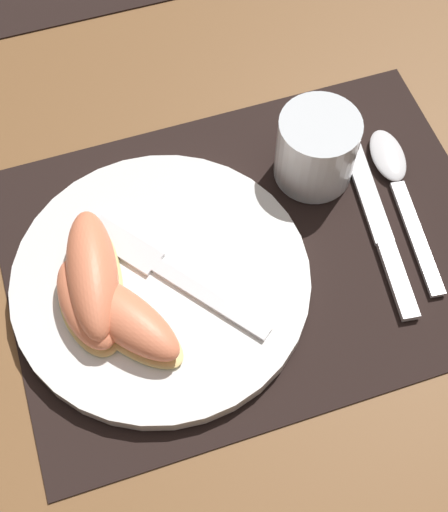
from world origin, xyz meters
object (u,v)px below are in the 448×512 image
(citrus_wedge_0, at_px, (94,280))
(juice_glass, at_px, (316,152))
(plate, at_px, (161,281))
(spoon, at_px, (395,176))
(citrus_wedge_2, at_px, (122,317))
(fork, at_px, (163,270))
(citrus_wedge_1, at_px, (88,304))
(knife, at_px, (381,230))

(citrus_wedge_0, bearing_deg, juice_glass, 16.55)
(plate, relative_size, spoon, 1.42)
(spoon, relative_size, citrus_wedge_0, 1.40)
(citrus_wedge_2, bearing_deg, juice_glass, 26.29)
(juice_glass, distance_m, spoon, 0.09)
(fork, distance_m, citrus_wedge_1, 0.08)
(citrus_wedge_1, distance_m, citrus_wedge_2, 0.03)
(plate, bearing_deg, citrus_wedge_0, 174.88)
(plate, distance_m, juice_glass, 0.20)
(plate, bearing_deg, fork, 48.92)
(spoon, distance_m, citrus_wedge_1, 0.33)
(citrus_wedge_2, bearing_deg, spoon, 14.27)
(citrus_wedge_1, bearing_deg, citrus_wedge_2, -41.07)
(juice_glass, relative_size, citrus_wedge_2, 0.59)
(plate, distance_m, citrus_wedge_1, 0.07)
(spoon, bearing_deg, citrus_wedge_2, -165.73)
(fork, bearing_deg, citrus_wedge_1, -166.33)
(spoon, distance_m, citrus_wedge_2, 0.31)
(knife, bearing_deg, citrus_wedge_0, 176.74)
(citrus_wedge_2, bearing_deg, citrus_wedge_0, 110.16)
(juice_glass, relative_size, citrus_wedge_0, 0.57)
(knife, relative_size, citrus_wedge_2, 1.51)
(juice_glass, height_order, knife, juice_glass)
(juice_glass, bearing_deg, citrus_wedge_1, -160.40)
(plate, height_order, juice_glass, juice_glass)
(juice_glass, distance_m, citrus_wedge_2, 0.25)
(spoon, bearing_deg, citrus_wedge_0, -173.38)
(spoon, bearing_deg, plate, -170.78)
(plate, bearing_deg, juice_glass, 22.79)
(juice_glass, height_order, citrus_wedge_1, juice_glass)
(knife, height_order, citrus_wedge_2, citrus_wedge_2)
(spoon, relative_size, citrus_wedge_2, 1.45)
(spoon, distance_m, citrus_wedge_0, 0.32)
(fork, relative_size, citrus_wedge_0, 1.21)
(juice_glass, bearing_deg, citrus_wedge_0, -163.45)
(citrus_wedge_0, bearing_deg, plate, -5.12)
(fork, xyz_separation_m, citrus_wedge_0, (-0.06, 0.00, 0.02))
(knife, distance_m, fork, 0.21)
(juice_glass, distance_m, citrus_wedge_0, 0.25)
(fork, xyz_separation_m, citrus_wedge_1, (-0.07, -0.02, 0.01))
(knife, relative_size, citrus_wedge_1, 1.95)
(juice_glass, bearing_deg, knife, -66.93)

